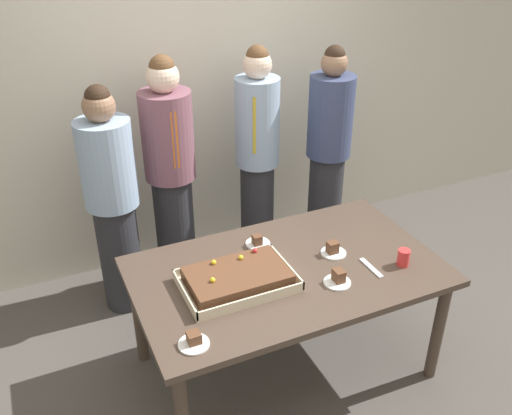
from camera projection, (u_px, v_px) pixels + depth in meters
ground_plane at (284, 365)px, 3.49m from camera, size 12.00×12.00×0.00m
interior_back_panel at (189, 67)px, 4.03m from camera, size 8.00×0.12×3.00m
party_table at (287, 280)px, 3.17m from camera, size 1.73×1.03×0.75m
sheet_cake at (237, 279)px, 2.97m from camera, size 0.60×0.40×0.12m
plated_slice_near_left at (194, 341)px, 2.59m from camera, size 0.15×0.15×0.06m
plated_slice_near_right at (258, 242)px, 3.33m from camera, size 0.15×0.15×0.07m
plated_slice_far_left at (338, 279)px, 3.00m from camera, size 0.15×0.15×0.08m
plated_slice_far_right at (333, 250)px, 3.25m from camera, size 0.15×0.15×0.08m
drink_cup_nearest at (403, 258)px, 3.14m from camera, size 0.07×0.07×0.10m
cake_server_utensil at (371, 268)px, 3.13m from camera, size 0.03×0.20×0.01m
person_serving_front at (171, 175)px, 3.84m from camera, size 0.35×0.35×1.73m
person_green_shirt_behind at (257, 157)px, 4.09m from camera, size 0.32×0.32×1.72m
person_striped_tie_right at (328, 154)px, 4.20m from camera, size 0.33×0.33×1.70m
person_far_right_suit at (113, 201)px, 3.64m from camera, size 0.35×0.35×1.62m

